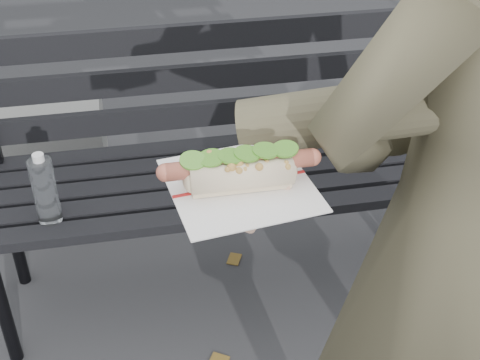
% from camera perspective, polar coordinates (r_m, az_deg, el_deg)
% --- Properties ---
extents(park_bench, '(1.50, 0.44, 0.88)m').
position_cam_1_polar(park_bench, '(2.02, -2.21, 2.58)').
color(park_bench, black).
rests_on(park_bench, ground).
extents(person, '(0.71, 0.54, 1.74)m').
position_cam_1_polar(person, '(1.22, 18.63, -4.51)').
color(person, brown).
rests_on(person, ground).
extents(held_hotdog, '(0.63, 0.30, 0.20)m').
position_cam_1_polar(held_hotdog, '(0.98, 10.80, 4.64)').
color(held_hotdog, brown).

